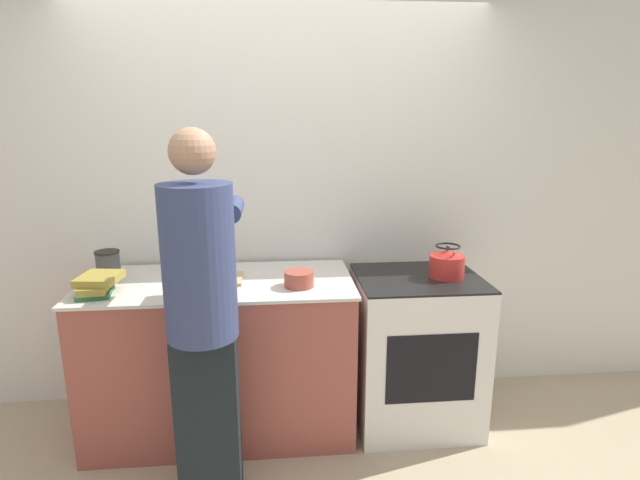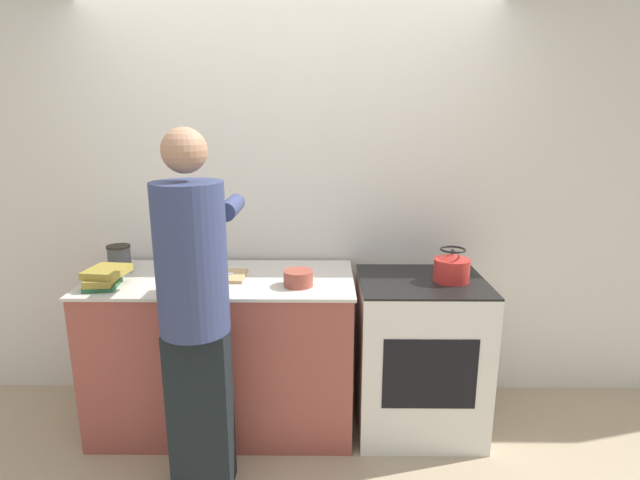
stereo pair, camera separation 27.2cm
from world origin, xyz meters
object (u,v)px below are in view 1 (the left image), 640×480
object	(u,v)px
cutting_board	(211,279)
knife	(208,277)
bowl_prep	(299,279)
canister_jar	(108,265)
kettle	(447,263)
person	(202,309)
oven	(415,350)

from	to	relation	value
cutting_board	knife	world-z (taller)	knife
bowl_prep	canister_jar	xyz separation A→B (m)	(-1.08, 0.25, 0.04)
kettle	canister_jar	size ratio (longest dim) A/B	1.24
bowl_prep	canister_jar	world-z (taller)	canister_jar
person	knife	distance (m)	0.56
oven	knife	bearing A→B (deg)	177.73
cutting_board	kettle	bearing A→B (deg)	-2.02
oven	bowl_prep	bearing A→B (deg)	-171.30
oven	person	xyz separation A→B (m)	(-1.17, -0.51, 0.51)
person	canister_jar	bearing A→B (deg)	133.35
oven	kettle	size ratio (longest dim) A/B	4.59
oven	kettle	xyz separation A→B (m)	(0.16, -0.01, 0.54)
kettle	canister_jar	distance (m)	1.95
oven	person	distance (m)	1.38
person	canister_jar	size ratio (longest dim) A/B	11.05
cutting_board	knife	xyz separation A→B (m)	(-0.02, 0.01, 0.01)
cutting_board	canister_jar	world-z (taller)	canister_jar
bowl_prep	canister_jar	distance (m)	1.11
person	kettle	xyz separation A→B (m)	(1.33, 0.50, 0.03)
oven	canister_jar	xyz separation A→B (m)	(-1.79, 0.14, 0.55)
cutting_board	kettle	xyz separation A→B (m)	(1.35, -0.05, 0.07)
kettle	cutting_board	bearing A→B (deg)	177.98
person	oven	bearing A→B (deg)	23.63
cutting_board	knife	distance (m)	0.03
knife	kettle	xyz separation A→B (m)	(1.37, -0.06, 0.06)
bowl_prep	oven	bearing A→B (deg)	8.70
knife	bowl_prep	bearing A→B (deg)	-15.03
cutting_board	knife	bearing A→B (deg)	144.33
knife	canister_jar	bearing A→B (deg)	173.12
knife	kettle	bearing A→B (deg)	-0.57
knife	canister_jar	xyz separation A→B (m)	(-0.57, 0.09, 0.06)
knife	oven	bearing A→B (deg)	-0.26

